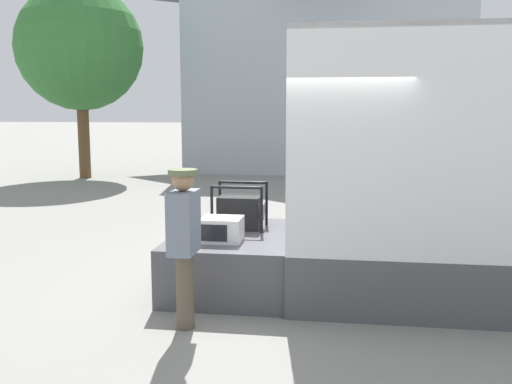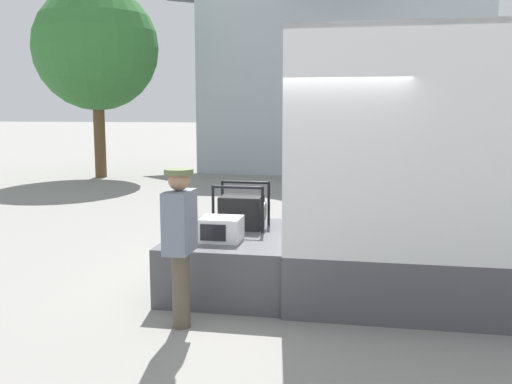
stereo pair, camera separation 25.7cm
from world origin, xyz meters
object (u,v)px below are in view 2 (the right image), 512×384
(microwave, at_px, (221,229))
(street_tree, at_px, (96,49))
(portable_generator, at_px, (243,211))
(worker_person, at_px, (180,232))

(microwave, height_order, street_tree, street_tree)
(portable_generator, bearing_deg, microwave, -97.78)
(portable_generator, relative_size, street_tree, 0.11)
(portable_generator, xyz_separation_m, worker_person, (-0.28, -1.74, 0.09))
(portable_generator, height_order, worker_person, worker_person)
(microwave, xyz_separation_m, portable_generator, (0.10, 0.75, 0.08))
(microwave, relative_size, worker_person, 0.29)
(microwave, bearing_deg, street_tree, 121.87)
(microwave, xyz_separation_m, worker_person, (-0.17, -0.99, 0.17))
(portable_generator, bearing_deg, worker_person, -98.97)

